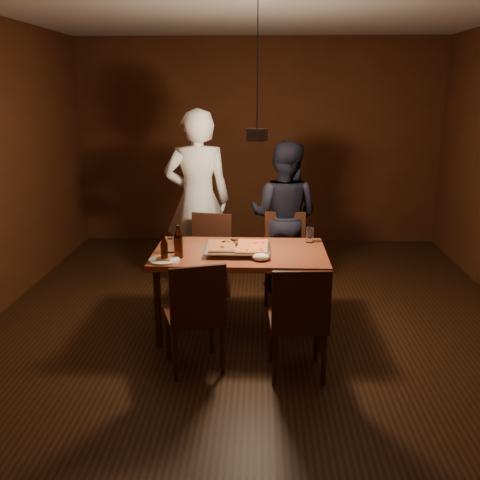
{
  "coord_description": "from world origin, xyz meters",
  "views": [
    {
      "loc": [
        0.04,
        -4.5,
        2.11
      ],
      "look_at": [
        -0.14,
        -0.04,
        0.85
      ],
      "focal_mm": 40.0,
      "sensor_mm": 36.0,
      "label": 1
    }
  ],
  "objects_px": {
    "chair_far_left": "(209,250)",
    "diner_white": "(198,200)",
    "chair_near_left": "(196,307)",
    "chair_far_right": "(285,248)",
    "pendant_lamp": "(257,133)",
    "plate_slice": "(164,260)",
    "diner_dark": "(284,216)",
    "dining_table": "(240,259)",
    "pizza_tray": "(238,250)",
    "beer_bottle_b": "(178,242)",
    "beer_bottle_a": "(164,248)",
    "chair_near_right": "(299,313)"
  },
  "relations": [
    {
      "from": "dining_table",
      "to": "diner_white",
      "type": "height_order",
      "value": "diner_white"
    },
    {
      "from": "chair_near_right",
      "to": "pendant_lamp",
      "type": "height_order",
      "value": "pendant_lamp"
    },
    {
      "from": "chair_far_left",
      "to": "chair_near_left",
      "type": "distance_m",
      "value": 1.49
    },
    {
      "from": "chair_near_right",
      "to": "diner_white",
      "type": "relative_size",
      "value": 0.25
    },
    {
      "from": "chair_near_left",
      "to": "beer_bottle_b",
      "type": "height_order",
      "value": "beer_bottle_b"
    },
    {
      "from": "diner_white",
      "to": "chair_near_left",
      "type": "bearing_deg",
      "value": 87.56
    },
    {
      "from": "pizza_tray",
      "to": "pendant_lamp",
      "type": "height_order",
      "value": "pendant_lamp"
    },
    {
      "from": "chair_far_right",
      "to": "beer_bottle_b",
      "type": "relative_size",
      "value": 1.74
    },
    {
      "from": "diner_dark",
      "to": "pendant_lamp",
      "type": "height_order",
      "value": "pendant_lamp"
    },
    {
      "from": "chair_near_left",
      "to": "dining_table",
      "type": "bearing_deg",
      "value": 49.75
    },
    {
      "from": "chair_far_right",
      "to": "diner_white",
      "type": "height_order",
      "value": "diner_white"
    },
    {
      "from": "pendant_lamp",
      "to": "dining_table",
      "type": "bearing_deg",
      "value": -165.38
    },
    {
      "from": "chair_near_right",
      "to": "diner_white",
      "type": "distance_m",
      "value": 2.26
    },
    {
      "from": "beer_bottle_b",
      "to": "diner_dark",
      "type": "xyz_separation_m",
      "value": [
        0.93,
        1.32,
        -0.09
      ]
    },
    {
      "from": "plate_slice",
      "to": "diner_dark",
      "type": "bearing_deg",
      "value": 53.93
    },
    {
      "from": "pizza_tray",
      "to": "beer_bottle_b",
      "type": "xyz_separation_m",
      "value": [
        -0.49,
        -0.17,
        0.12
      ]
    },
    {
      "from": "diner_white",
      "to": "diner_dark",
      "type": "height_order",
      "value": "diner_white"
    },
    {
      "from": "pizza_tray",
      "to": "diner_white",
      "type": "bearing_deg",
      "value": 107.71
    },
    {
      "from": "chair_far_left",
      "to": "diner_dark",
      "type": "relative_size",
      "value": 0.31
    },
    {
      "from": "dining_table",
      "to": "pizza_tray",
      "type": "xyz_separation_m",
      "value": [
        -0.02,
        -0.04,
        0.1
      ]
    },
    {
      "from": "chair_far_right",
      "to": "plate_slice",
      "type": "bearing_deg",
      "value": 48.92
    },
    {
      "from": "chair_far_right",
      "to": "chair_near_right",
      "type": "relative_size",
      "value": 1.0
    },
    {
      "from": "chair_far_left",
      "to": "beer_bottle_b",
      "type": "relative_size",
      "value": 1.78
    },
    {
      "from": "beer_bottle_a",
      "to": "beer_bottle_b",
      "type": "relative_size",
      "value": 0.82
    },
    {
      "from": "dining_table",
      "to": "chair_far_right",
      "type": "relative_size",
      "value": 3.09
    },
    {
      "from": "dining_table",
      "to": "pizza_tray",
      "type": "distance_m",
      "value": 0.11
    },
    {
      "from": "chair_near_left",
      "to": "pendant_lamp",
      "type": "bearing_deg",
      "value": 42.45
    },
    {
      "from": "beer_bottle_b",
      "to": "chair_near_left",
      "type": "bearing_deg",
      "value": -69.79
    },
    {
      "from": "chair_near_right",
      "to": "diner_white",
      "type": "xyz_separation_m",
      "value": [
        -0.97,
        1.99,
        0.43
      ]
    },
    {
      "from": "plate_slice",
      "to": "diner_white",
      "type": "bearing_deg",
      "value": 85.69
    },
    {
      "from": "chair_near_right",
      "to": "pizza_tray",
      "type": "height_order",
      "value": "chair_near_right"
    },
    {
      "from": "beer_bottle_b",
      "to": "diner_dark",
      "type": "relative_size",
      "value": 0.17
    },
    {
      "from": "pizza_tray",
      "to": "plate_slice",
      "type": "bearing_deg",
      "value": -159.87
    },
    {
      "from": "beer_bottle_a",
      "to": "pendant_lamp",
      "type": "bearing_deg",
      "value": 25.53
    },
    {
      "from": "chair_far_left",
      "to": "pendant_lamp",
      "type": "relative_size",
      "value": 0.45
    },
    {
      "from": "dining_table",
      "to": "plate_slice",
      "type": "bearing_deg",
      "value": -153.16
    },
    {
      "from": "chair_far_right",
      "to": "beer_bottle_b",
      "type": "distance_m",
      "value": 1.43
    },
    {
      "from": "chair_far_right",
      "to": "beer_bottle_b",
      "type": "bearing_deg",
      "value": 49.22
    },
    {
      "from": "beer_bottle_a",
      "to": "diner_white",
      "type": "bearing_deg",
      "value": 85.94
    },
    {
      "from": "chair_far_right",
      "to": "dining_table",
      "type": "bearing_deg",
      "value": 63.97
    },
    {
      "from": "beer_bottle_b",
      "to": "diner_white",
      "type": "distance_m",
      "value": 1.37
    },
    {
      "from": "chair_near_left",
      "to": "beer_bottle_a",
      "type": "relative_size",
      "value": 2.34
    },
    {
      "from": "dining_table",
      "to": "diner_dark",
      "type": "xyz_separation_m",
      "value": [
        0.43,
        1.12,
        0.13
      ]
    },
    {
      "from": "chair_far_left",
      "to": "diner_white",
      "type": "relative_size",
      "value": 0.26
    },
    {
      "from": "chair_far_right",
      "to": "pendant_lamp",
      "type": "relative_size",
      "value": 0.44
    },
    {
      "from": "dining_table",
      "to": "pizza_tray",
      "type": "bearing_deg",
      "value": -112.88
    },
    {
      "from": "pendant_lamp",
      "to": "beer_bottle_b",
      "type": "bearing_deg",
      "value": -159.45
    },
    {
      "from": "chair_near_left",
      "to": "beer_bottle_a",
      "type": "xyz_separation_m",
      "value": [
        -0.3,
        0.44,
        0.33
      ]
    },
    {
      "from": "dining_table",
      "to": "chair_far_left",
      "type": "xyz_separation_m",
      "value": [
        -0.35,
        0.72,
        -0.14
      ]
    },
    {
      "from": "pendant_lamp",
      "to": "chair_far_right",
      "type": "bearing_deg",
      "value": 69.71
    }
  ]
}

